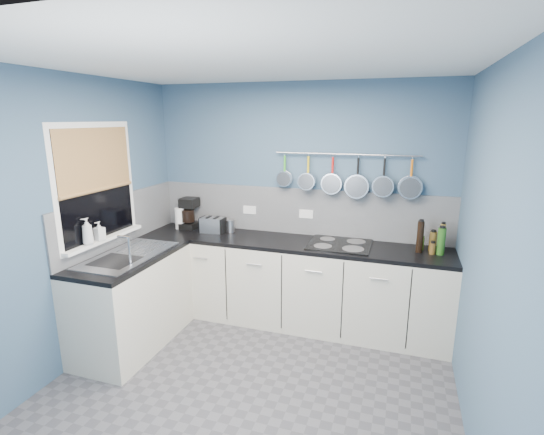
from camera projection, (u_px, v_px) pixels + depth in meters
The scene contains 40 objects.
floor at pixel (249, 390), 3.26m from camera, with size 3.20×3.00×0.02m, color #47474C.
ceiling at pixel (244, 59), 2.66m from camera, with size 3.20×3.00×0.02m, color white.
wall_back at pixel (298, 202), 4.35m from camera, with size 3.20×0.02×2.50m, color #3B556F.
wall_front at pixel (105, 350), 1.57m from camera, with size 3.20×0.02×2.50m, color #3B556F.
wall_left at pixel (72, 224), 3.44m from camera, with size 0.02×3.00×2.50m, color #3B556F.
wall_right at pixel (490, 265), 2.48m from camera, with size 0.02×3.00×2.50m, color #3B556F.
backsplash_back at pixel (297, 211), 4.36m from camera, with size 3.20×0.02×0.50m, color #9A9B9E.
backsplash_left at pixel (121, 219), 4.02m from camera, with size 0.02×1.80×0.50m, color #9A9B9E.
cabinet_run_back at pixel (290, 283), 4.26m from camera, with size 3.20×0.60×0.86m, color beige.
worktop_back at pixel (290, 243), 4.16m from camera, with size 3.20×0.60×0.04m, color black.
cabinet_run_left at pixel (133, 302), 3.82m from camera, with size 0.60×1.20×0.86m, color beige.
worktop_left at pixel (129, 257), 3.72m from camera, with size 0.60×1.20×0.04m, color black.
window_frame at pixel (97, 184), 3.64m from camera, with size 0.01×1.00×1.10m, color white.
window_glass at pixel (97, 184), 3.64m from camera, with size 0.01×0.90×1.00m, color black.
bamboo_blind at pixel (95, 159), 3.58m from camera, with size 0.01×0.90×0.55m, color #AC7846.
window_sill at pixel (105, 239), 3.75m from camera, with size 0.10×0.98×0.03m, color white.
sink_unit at pixel (128, 255), 3.71m from camera, with size 0.50×0.95×0.01m, color silver.
mixer_tap at pixel (129, 249), 3.47m from camera, with size 0.12×0.08×0.26m, color silver, non-canonical shape.
socket_left at pixel (250, 210), 4.52m from camera, with size 0.15×0.01×0.09m, color white.
socket_right at pixel (306, 214), 4.32m from camera, with size 0.15×0.01×0.09m, color white.
pot_rail at pixel (346, 154), 4.02m from camera, with size 0.02×0.02×1.45m, color silver.
soap_bottle_a at pixel (87, 231), 3.51m from camera, with size 0.09×0.09×0.24m, color white.
soap_bottle_b at pixel (99, 231), 3.65m from camera, with size 0.08×0.08×0.17m, color white.
paper_towel at pixel (180, 218), 4.60m from camera, with size 0.11×0.11×0.24m, color white.
coffee_maker at pixel (189, 213), 4.61m from camera, with size 0.19×0.22×0.35m, color black, non-canonical shape.
toaster at pixel (213, 225), 4.45m from camera, with size 0.26×0.15×0.17m, color silver.
canister at pixel (230, 226), 4.47m from camera, with size 0.09×0.09×0.13m, color silver.
hob at pixel (340, 244), 4.02m from camera, with size 0.61×0.53×0.01m, color black.
pan_0 at pixel (285, 170), 4.25m from camera, with size 0.16×0.07×0.35m, color silver, non-canonical shape.
pan_1 at pixel (308, 171), 4.17m from camera, with size 0.18×0.11×0.37m, color silver, non-canonical shape.
pan_2 at pixel (332, 174), 4.10m from camera, with size 0.22×0.08×0.41m, color silver, non-canonical shape.
pan_3 at pixel (357, 177), 4.03m from camera, with size 0.24×0.08×0.43m, color silver, non-canonical shape.
pan_4 at pixel (384, 176), 3.95m from camera, with size 0.21×0.10×0.40m, color silver, non-canonical shape.
pan_5 at pixel (411, 178), 3.87m from camera, with size 0.22×0.06×0.41m, color silver, non-canonical shape.
condiment_0 at pixel (442, 237), 3.81m from camera, with size 0.05×0.05×0.26m, color olive.
condiment_1 at pixel (433, 241), 3.81m from camera, with size 0.07×0.07×0.19m, color brown.
condiment_2 at pixel (420, 243), 3.86m from camera, with size 0.07×0.07×0.14m, color #3F721E.
condiment_3 at pixel (441, 241), 3.71m from camera, with size 0.07×0.07×0.25m, color #265919.
condiment_4 at pixel (432, 249), 3.74m from camera, with size 0.06×0.06×0.11m, color brown.
condiment_5 at pixel (420, 237), 3.76m from camera, with size 0.06×0.06×0.30m, color black.
Camera 1 is at (1.05, -2.64, 2.13)m, focal length 26.57 mm.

